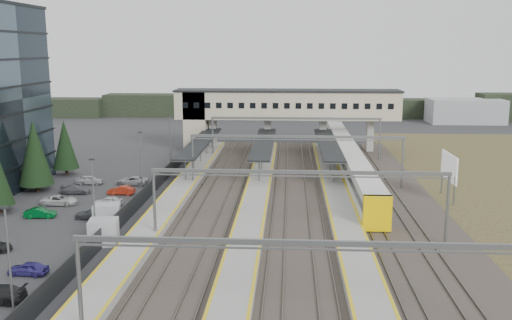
# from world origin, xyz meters

# --- Properties ---
(ground) EXTENTS (220.00, 220.00, 0.00)m
(ground) POSITION_xyz_m (0.00, 0.00, 0.00)
(ground) COLOR #2B2B2D
(ground) RESTS_ON ground
(car_park) EXTENTS (10.47, 44.69, 1.28)m
(car_park) POSITION_xyz_m (-13.58, -6.38, 0.59)
(car_park) COLOR silver
(car_park) RESTS_ON ground
(lampposts) EXTENTS (0.50, 53.25, 8.07)m
(lampposts) POSITION_xyz_m (-8.00, 1.25, 4.34)
(lampposts) COLOR slate
(lampposts) RESTS_ON ground
(fence) EXTENTS (0.08, 90.00, 2.00)m
(fence) POSITION_xyz_m (-6.50, 5.00, 1.00)
(fence) COLOR #26282B
(fence) RESTS_ON ground
(relay_cabin_near) EXTENTS (3.13, 2.56, 2.31)m
(relay_cabin_near) POSITION_xyz_m (-8.22, -3.72, 1.15)
(relay_cabin_near) COLOR #989A9D
(relay_cabin_near) RESTS_ON ground
(relay_cabin_far) EXTENTS (2.98, 2.61, 2.44)m
(relay_cabin_far) POSITION_xyz_m (-6.64, -9.58, 1.22)
(relay_cabin_far) COLOR #989A9D
(relay_cabin_far) RESTS_ON ground
(rail_corridor) EXTENTS (34.00, 90.00, 0.92)m
(rail_corridor) POSITION_xyz_m (9.34, 5.00, 0.29)
(rail_corridor) COLOR #3C352F
(rail_corridor) RESTS_ON ground
(canopies) EXTENTS (23.10, 30.00, 3.28)m
(canopies) POSITION_xyz_m (7.00, 27.00, 3.92)
(canopies) COLOR black
(canopies) RESTS_ON ground
(footbridge) EXTENTS (40.40, 6.40, 11.20)m
(footbridge) POSITION_xyz_m (7.70, 42.00, 7.93)
(footbridge) COLOR #B6AB8D
(footbridge) RESTS_ON ground
(gantries) EXTENTS (28.40, 62.28, 7.17)m
(gantries) POSITION_xyz_m (12.00, 3.00, 6.00)
(gantries) COLOR slate
(gantries) RESTS_ON ground
(train) EXTENTS (2.88, 60.27, 3.63)m
(train) POSITION_xyz_m (20.00, 24.84, 2.07)
(train) COLOR silver
(train) RESTS_ON ground
(billboard) EXTENTS (0.22, 6.67, 5.79)m
(billboard) POSITION_xyz_m (30.76, 9.23, 3.94)
(billboard) COLOR slate
(billboard) RESTS_ON ground
(treeline_far) EXTENTS (170.00, 19.00, 7.00)m
(treeline_far) POSITION_xyz_m (23.81, 92.28, 2.95)
(treeline_far) COLOR black
(treeline_far) RESTS_ON ground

